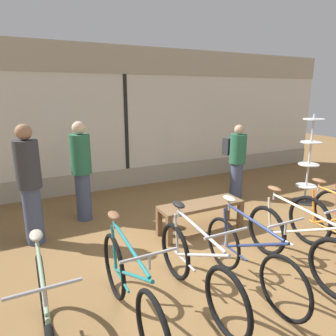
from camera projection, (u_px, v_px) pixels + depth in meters
ground_plane at (225, 267)px, 3.89m from camera, size 24.00×24.00×0.00m
shop_back_wall at (126, 118)px, 6.83m from camera, size 12.00×0.08×3.20m
bicycle_far_left at (47, 325)px, 2.40m from camera, size 0.46×1.75×1.04m
bicycle_left at (130, 291)px, 2.81m from camera, size 0.46×1.79×1.04m
bicycle_center_left at (197, 270)px, 3.17m from camera, size 0.46×1.71×1.02m
bicycle_center at (249, 258)px, 3.39m from camera, size 0.46×1.67×1.02m
bicycle_center_right at (296, 244)px, 3.70m from camera, size 0.46×1.73×1.03m
accessory_rack at (308, 167)px, 6.02m from camera, size 0.48×0.48×1.80m
display_bench at (201, 209)px, 4.80m from camera, size 1.40×0.44×0.48m
customer_near_rack at (236, 159)px, 6.28m from camera, size 0.46×0.56×1.56m
customer_by_window at (30, 183)px, 4.30m from camera, size 0.47×0.47×1.79m
customer_mid_floor at (82, 169)px, 5.14m from camera, size 0.36×0.36×1.74m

